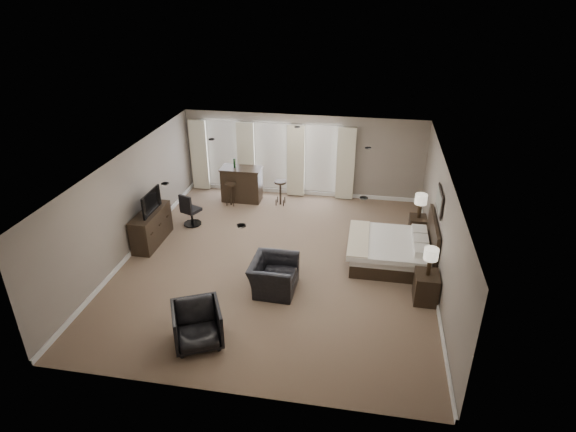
% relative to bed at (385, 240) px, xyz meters
% --- Properties ---
extents(room, '(7.60, 8.60, 2.64)m').
position_rel_bed_xyz_m(room, '(-2.58, -0.49, 0.68)').
color(room, brown).
rests_on(room, ground).
extents(window_bay, '(5.25, 0.20, 2.30)m').
position_rel_bed_xyz_m(window_bay, '(-3.58, 3.62, 0.58)').
color(window_bay, silver).
rests_on(window_bay, room).
extents(bed, '(1.96, 1.87, 1.25)m').
position_rel_bed_xyz_m(bed, '(0.00, 0.00, 0.00)').
color(bed, silver).
rests_on(bed, ground).
extents(nightstand_near, '(0.50, 0.61, 0.67)m').
position_rel_bed_xyz_m(nightstand_near, '(0.89, -1.45, -0.29)').
color(nightstand_near, black).
rests_on(nightstand_near, ground).
extents(nightstand_far, '(0.44, 0.54, 0.59)m').
position_rel_bed_xyz_m(nightstand_far, '(0.89, 1.45, -0.33)').
color(nightstand_far, black).
rests_on(nightstand_far, ground).
extents(lamp_near, '(0.31, 0.31, 0.63)m').
position_rel_bed_xyz_m(lamp_near, '(0.89, -1.45, 0.36)').
color(lamp_near, beige).
rests_on(lamp_near, nightstand_near).
extents(lamp_far, '(0.32, 0.32, 0.66)m').
position_rel_bed_xyz_m(lamp_far, '(0.89, 1.45, 0.30)').
color(lamp_far, beige).
rests_on(lamp_far, nightstand_far).
extents(wall_art, '(0.04, 0.96, 0.56)m').
position_rel_bed_xyz_m(wall_art, '(1.12, 0.00, 1.13)').
color(wall_art, slate).
rests_on(wall_art, room).
extents(dresser, '(0.50, 1.55, 0.90)m').
position_rel_bed_xyz_m(dresser, '(-6.03, -0.07, -0.17)').
color(dresser, black).
rests_on(dresser, ground).
extents(tv, '(0.58, 1.00, 0.13)m').
position_rel_bed_xyz_m(tv, '(-6.03, -0.07, 0.34)').
color(tv, black).
rests_on(tv, dresser).
extents(armchair_near, '(0.77, 1.14, 0.98)m').
position_rel_bed_xyz_m(armchair_near, '(-2.44, -1.61, -0.13)').
color(armchair_near, black).
rests_on(armchair_near, ground).
extents(armchair_far, '(1.17, 1.14, 0.92)m').
position_rel_bed_xyz_m(armchair_far, '(-3.51, -3.61, -0.16)').
color(armchair_far, black).
rests_on(armchair_far, ground).
extents(bar_counter, '(1.25, 0.65, 1.09)m').
position_rel_bed_xyz_m(bar_counter, '(-4.38, 2.95, -0.08)').
color(bar_counter, black).
rests_on(bar_counter, ground).
extents(bar_stool_left, '(0.43, 0.43, 0.72)m').
position_rel_bed_xyz_m(bar_stool_left, '(-4.63, 2.55, -0.26)').
color(bar_stool_left, black).
rests_on(bar_stool_left, ground).
extents(bar_stool_right, '(0.40, 0.40, 0.78)m').
position_rel_bed_xyz_m(bar_stool_right, '(-3.13, 2.84, -0.24)').
color(bar_stool_right, black).
rests_on(bar_stool_right, ground).
extents(desk_chair, '(0.64, 0.64, 0.97)m').
position_rel_bed_xyz_m(desk_chair, '(-5.35, 1.08, -0.14)').
color(desk_chair, black).
rests_on(desk_chair, ground).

